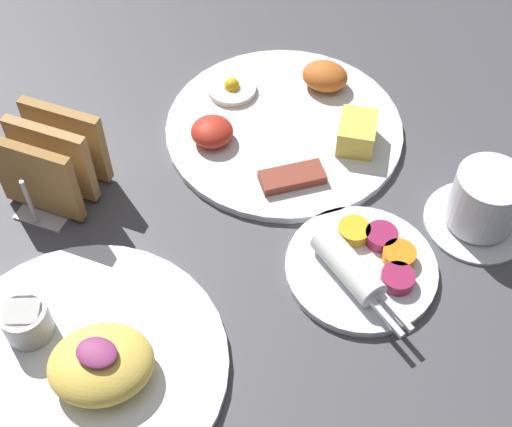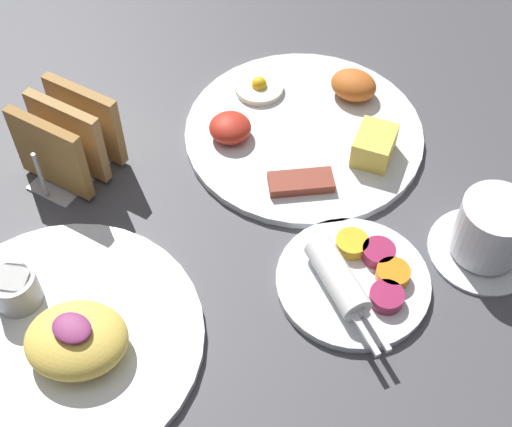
% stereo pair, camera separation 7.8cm
% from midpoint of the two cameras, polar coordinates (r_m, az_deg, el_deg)
% --- Properties ---
extents(ground_plane, '(3.00, 3.00, 0.00)m').
position_cam_midpoint_polar(ground_plane, '(0.81, -3.66, -1.35)').
color(ground_plane, '#47474C').
extents(plate_breakfast, '(0.30, 0.30, 0.05)m').
position_cam_midpoint_polar(plate_breakfast, '(0.90, 6.57, 6.62)').
color(plate_breakfast, white).
rests_on(plate_breakfast, ground_plane).
extents(plate_condiments, '(0.16, 0.16, 0.04)m').
position_cam_midpoint_polar(plate_condiments, '(0.77, 10.74, -5.33)').
color(plate_condiments, white).
rests_on(plate_condiments, ground_plane).
extents(plate_foreground, '(0.29, 0.29, 0.06)m').
position_cam_midpoint_polar(plate_foreground, '(0.73, -12.36, -9.74)').
color(plate_foreground, white).
rests_on(plate_foreground, ground_plane).
extents(toast_rack, '(0.10, 0.12, 0.10)m').
position_cam_midpoint_polar(toast_rack, '(0.85, -12.18, 5.65)').
color(toast_rack, '#B7B7BC').
rests_on(toast_rack, ground_plane).
extents(coffee_cup, '(0.12, 0.12, 0.08)m').
position_cam_midpoint_polar(coffee_cup, '(0.81, 20.86, -1.58)').
color(coffee_cup, white).
rests_on(coffee_cup, ground_plane).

